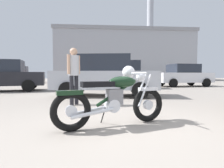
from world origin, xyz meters
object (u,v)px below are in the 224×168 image
at_px(red_hatchback_near, 183,75).
at_px(bystander, 74,70).
at_px(vintage_motorcycle, 115,97).
at_px(silver_sedan_mid, 119,74).
at_px(dark_sedan_left, 105,76).
at_px(blue_hatchback_right, 16,74).
at_px(pale_sedan_back, 3,76).

bearing_deg(red_hatchback_near, bystander, -140.89).
bearing_deg(bystander, vintage_motorcycle, 156.16).
bearing_deg(silver_sedan_mid, dark_sedan_left, 84.48).
xyz_separation_m(red_hatchback_near, dark_sedan_left, (-6.39, -5.37, 0.00)).
relative_size(bystander, red_hatchback_near, 0.38).
relative_size(vintage_motorcycle, blue_hatchback_right, 0.52).
height_order(dark_sedan_left, blue_hatchback_right, blue_hatchback_right).
bearing_deg(red_hatchback_near, vintage_motorcycle, -129.98).
height_order(silver_sedan_mid, pale_sedan_back, silver_sedan_mid).
distance_m(red_hatchback_near, dark_sedan_left, 8.35).
bearing_deg(dark_sedan_left, vintage_motorcycle, -82.20).
bearing_deg(blue_hatchback_right, pale_sedan_back, -72.93).
relative_size(vintage_motorcycle, pale_sedan_back, 0.45).
bearing_deg(dark_sedan_left, pale_sedan_back, 162.18).
bearing_deg(vintage_motorcycle, bystander, 94.97).
xyz_separation_m(vintage_motorcycle, bystander, (-0.90, 2.24, 0.53)).
relative_size(silver_sedan_mid, dark_sedan_left, 0.93).
bearing_deg(blue_hatchback_right, bystander, -64.00).
distance_m(silver_sedan_mid, dark_sedan_left, 4.35).
bearing_deg(dark_sedan_left, blue_hatchback_right, 134.49).
distance_m(pale_sedan_back, dark_sedan_left, 6.02).
height_order(vintage_motorcycle, red_hatchback_near, red_hatchback_near).
bearing_deg(pale_sedan_back, red_hatchback_near, -179.07).
height_order(red_hatchback_near, pale_sedan_back, same).
height_order(vintage_motorcycle, dark_sedan_left, dark_sedan_left).
bearing_deg(blue_hatchback_right, red_hatchback_near, -25.84).
distance_m(bystander, blue_hatchback_right, 16.10).
xyz_separation_m(vintage_motorcycle, blue_hatchback_right, (-8.06, 16.65, 0.43)).
height_order(vintage_motorcycle, bystander, bystander).
relative_size(dark_sedan_left, blue_hatchback_right, 1.14).
bearing_deg(bystander, blue_hatchback_right, -19.23).
distance_m(vintage_motorcycle, red_hatchback_near, 11.73).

